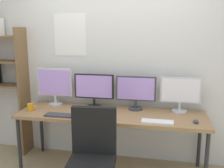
{
  "coord_description": "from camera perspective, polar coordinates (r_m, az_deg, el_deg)",
  "views": [
    {
      "loc": [
        0.61,
        -2.31,
        1.7
      ],
      "look_at": [
        0.0,
        0.65,
        1.09
      ],
      "focal_mm": 41.12,
      "sensor_mm": 36.0,
      "label": 1
    }
  ],
  "objects": [
    {
      "name": "monitor_far_right",
      "position": [
        3.21,
        14.97,
        -1.92
      ],
      "size": [
        0.48,
        0.18,
        0.43
      ],
      "color": "silver",
      "rests_on": "desk"
    },
    {
      "name": "desk",
      "position": [
        3.14,
        -0.19,
        -7.34
      ],
      "size": [
        2.27,
        0.68,
        0.74
      ],
      "color": "#936D47",
      "rests_on": "ground_plane"
    },
    {
      "name": "computer_mouse",
      "position": [
        2.94,
        18.17,
        -7.9
      ],
      "size": [
        0.06,
        0.1,
        0.03
      ],
      "primitive_type": "ellipsoid",
      "color": "#38383D",
      "rests_on": "desk"
    },
    {
      "name": "keyboard_left",
      "position": [
        3.08,
        -11.42,
        -6.81
      ],
      "size": [
        0.36,
        0.13,
        0.02
      ],
      "primitive_type": "cube",
      "color": "#38383D",
      "rests_on": "desk"
    },
    {
      "name": "keyboard_right",
      "position": [
        2.85,
        10.06,
        -8.28
      ],
      "size": [
        0.35,
        0.13,
        0.02
      ],
      "primitive_type": "cube",
      "color": "silver",
      "rests_on": "desk"
    },
    {
      "name": "monitor_far_left",
      "position": [
        3.5,
        -12.6,
        -0.1
      ],
      "size": [
        0.48,
        0.18,
        0.49
      ],
      "color": "silver",
      "rests_on": "desk"
    },
    {
      "name": "monitor_center_right",
      "position": [
        3.23,
        5.31,
        -1.55
      ],
      "size": [
        0.5,
        0.18,
        0.42
      ],
      "color": "#38383D",
      "rests_on": "desk"
    },
    {
      "name": "wall_back",
      "position": [
        3.41,
        1.24,
        4.68
      ],
      "size": [
        4.67,
        0.11,
        2.6
      ],
      "color": "silver",
      "rests_on": "ground_plane"
    },
    {
      "name": "monitor_center_left",
      "position": [
        3.33,
        -4.02,
        -1.01
      ],
      "size": [
        0.52,
        0.18,
        0.44
      ],
      "color": "black",
      "rests_on": "desk"
    },
    {
      "name": "coffee_mug",
      "position": [
        3.37,
        -17.65,
        -4.91
      ],
      "size": [
        0.11,
        0.08,
        0.09
      ],
      "color": "orange",
      "rests_on": "desk"
    }
  ]
}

